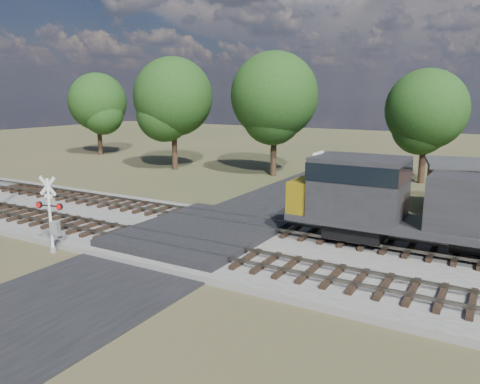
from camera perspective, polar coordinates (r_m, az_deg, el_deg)
The scene contains 10 objects.
ground at distance 24.56m, azimuth -5.17°, elevation -5.98°, with size 160.00×160.00×0.00m, color #3A4424.
ballast_bed at distance 21.20m, azimuth 18.70°, elevation -9.09°, with size 140.00×10.00×0.30m, color gray.
road at distance 24.55m, azimuth -5.17°, elevation -5.89°, with size 7.00×60.00×0.08m, color black.
crossing_panel at distance 24.86m, azimuth -4.52°, elevation -4.98°, with size 7.00×9.00×0.62m, color #262628.
track_near at distance 21.21m, azimuth -1.35°, elevation -7.67°, with size 140.00×2.60×0.33m.
track_far at distance 25.41m, azimuth 4.53°, elevation -4.37°, with size 140.00×2.60×0.33m.
crossing_signal_near at distance 24.05m, azimuth -21.95°, elevation -3.33°, with size 1.50×0.41×3.75m.
crossing_signal_far at distance 27.61m, azimuth 11.13°, elevation -0.46°, with size 1.66×0.37×4.12m.
equipment_shed at distance 32.60m, azimuth 25.99°, elevation 0.43°, with size 5.90×5.90×3.39m.
treeline at distance 39.91m, azimuth 21.48°, elevation 10.25°, with size 80.38×12.03×11.52m.
Camera 1 is at (13.53, -19.07, 7.51)m, focal length 35.00 mm.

